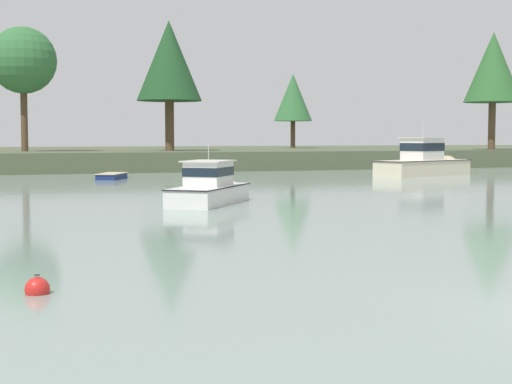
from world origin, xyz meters
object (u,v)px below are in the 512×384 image
(cruiser_white, at_px, (213,193))
(dinghy_navy, at_px, (112,177))
(cruiser_cream, at_px, (430,167))
(mooring_buoy_red, at_px, (37,289))

(cruiser_white, bearing_deg, dinghy_navy, 94.53)
(dinghy_navy, height_order, cruiser_cream, cruiser_cream)
(cruiser_cream, relative_size, cruiser_white, 1.60)
(mooring_buoy_red, bearing_deg, dinghy_navy, 80.18)
(dinghy_navy, xyz_separation_m, cruiser_cream, (26.43, -2.65, 0.53))
(cruiser_cream, bearing_deg, cruiser_white, -140.56)
(dinghy_navy, bearing_deg, mooring_buoy_red, -99.82)
(cruiser_cream, relative_size, mooring_buoy_red, 19.48)
(cruiser_white, relative_size, mooring_buoy_red, 12.19)
(dinghy_navy, bearing_deg, cruiser_cream, -5.73)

